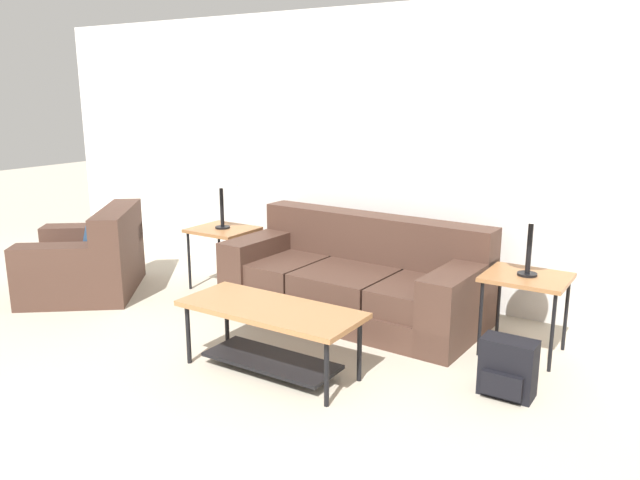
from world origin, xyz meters
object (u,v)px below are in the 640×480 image
side_table_left (223,234)px  backpack (508,369)px  couch (355,281)px  armchair (88,263)px  coffee_table (271,324)px  side_table_right (526,283)px  table_lamp_left (221,175)px  table_lamp_right (533,205)px

side_table_left → backpack: (2.95, -0.71, -0.35)m
couch → armchair: bearing=-161.0°
couch → coffee_table: 1.28m
couch → coffee_table: bearing=-86.6°
couch → side_table_left: bearing=-178.5°
backpack → side_table_right: bearing=98.0°
side_table_right → backpack: bearing=-82.0°
couch → armchair: 2.56m
couch → armchair: couch is taller
table_lamp_left → table_lamp_right: size_ratio=1.00×
side_table_right → backpack: 0.80m
side_table_left → table_lamp_left: 0.57m
armchair → table_lamp_left: (0.99, 0.80, 0.81)m
table_lamp_left → table_lamp_right: 2.85m
side_table_left → armchair: bearing=-141.1°
side_table_right → backpack: (0.10, -0.71, -0.35)m
table_lamp_left → backpack: 3.17m
couch → table_lamp_left: bearing=-178.5°
armchair → side_table_right: 3.93m
armchair → side_table_right: size_ratio=2.43×
coffee_table → table_lamp_left: table_lamp_left is taller
table_lamp_left → side_table_right: bearing=0.0°
side_table_right → table_lamp_right: table_lamp_right is taller
armchair → table_lamp_right: table_lamp_right is taller
table_lamp_left → backpack: (2.95, -0.71, -0.92)m
side_table_left → table_lamp_right: size_ratio=0.93×
side_table_left → backpack: bearing=-13.6°
side_table_left → coffee_table: bearing=-39.5°
coffee_table → table_lamp_left: bearing=140.5°
side_table_right → table_lamp_right: size_ratio=0.93×
armchair → backpack: size_ratio=3.84×
couch → side_table_right: bearing=-1.5°
backpack → table_lamp_right: bearing=98.0°
couch → backpack: 1.70m
coffee_table → backpack: (1.45, 0.53, -0.16)m
backpack → table_lamp_left: bearing=166.4°
side_table_right → table_lamp_left: bearing=-180.0°
side_table_left → side_table_right: 2.85m
coffee_table → table_lamp_right: (1.35, 1.24, 0.75)m
couch → armchair: (-2.42, -0.83, -0.00)m
couch → backpack: bearing=-26.2°
couch → table_lamp_right: 1.64m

